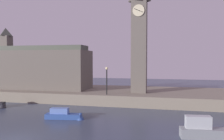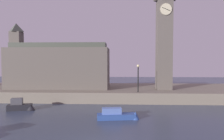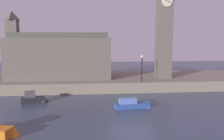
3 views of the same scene
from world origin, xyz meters
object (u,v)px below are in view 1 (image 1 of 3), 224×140
at_px(parliament_hall, 41,68).
at_px(streetlamp, 107,77).
at_px(boat_cruiser_grey, 206,130).
at_px(clock_tower, 139,36).
at_px(boat_tour_blue, 66,115).

bearing_deg(parliament_hall, streetlamp, -19.21).
bearing_deg(boat_cruiser_grey, parliament_hall, 146.69).
relative_size(streetlamp, boat_cruiser_grey, 0.89).
relative_size(clock_tower, streetlamp, 4.23).
relative_size(clock_tower, boat_cruiser_grey, 3.75).
height_order(parliament_hall, boat_tour_blue, parliament_hall).
bearing_deg(boat_tour_blue, boat_cruiser_grey, -13.34).
bearing_deg(clock_tower, boat_tour_blue, -120.84).
relative_size(clock_tower, parliament_hall, 1.02).
xyz_separation_m(parliament_hall, boat_cruiser_grey, (23.24, -15.27, -4.29)).
bearing_deg(clock_tower, streetlamp, -142.60).
height_order(boat_tour_blue, boat_cruiser_grey, boat_cruiser_grey).
bearing_deg(parliament_hall, clock_tower, -4.12).
xyz_separation_m(clock_tower, parliament_hall, (-16.40, 1.18, -4.78)).
distance_m(clock_tower, boat_tour_blue, 15.78).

